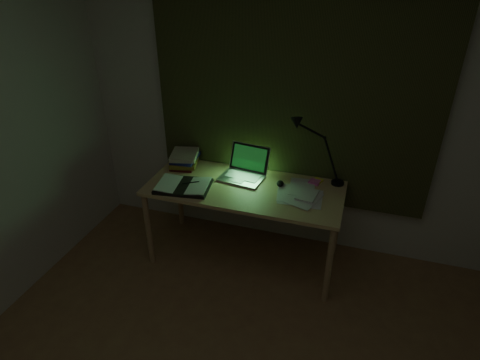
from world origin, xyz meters
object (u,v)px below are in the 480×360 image
object	(u,v)px
laptop	(241,166)
book_stack	(185,159)
desk_lamp	(342,153)
open_textbook	(183,186)
desk	(244,223)
loose_papers	(301,193)

from	to	relation	value
laptop	book_stack	size ratio (longest dim) A/B	1.49
laptop	desk_lamp	bearing A→B (deg)	19.88
open_textbook	book_stack	distance (m)	0.37
desk	desk_lamp	distance (m)	0.96
desk	open_textbook	xyz separation A→B (m)	(-0.45, -0.15, 0.36)
open_textbook	loose_papers	world-z (taller)	open_textbook
loose_papers	desk_lamp	bearing A→B (deg)	44.50
desk	laptop	bearing A→B (deg)	119.05
desk_lamp	desk	bearing A→B (deg)	-147.00
book_stack	loose_papers	xyz separation A→B (m)	(1.03, -0.16, -0.06)
laptop	open_textbook	world-z (taller)	laptop
desk	desk_lamp	bearing A→B (deg)	21.25
desk	loose_papers	xyz separation A→B (m)	(0.44, 0.03, 0.36)
loose_papers	book_stack	bearing A→B (deg)	171.20
open_textbook	desk_lamp	size ratio (longest dim) A/B	0.76
laptop	desk_lamp	world-z (taller)	desk_lamp
desk	book_stack	xyz separation A→B (m)	(-0.59, 0.19, 0.42)
desk	open_textbook	bearing A→B (deg)	-161.17
open_textbook	loose_papers	bearing A→B (deg)	3.90
desk	open_textbook	world-z (taller)	open_textbook
desk	open_textbook	size ratio (longest dim) A/B	3.71
book_stack	desk	bearing A→B (deg)	-17.45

